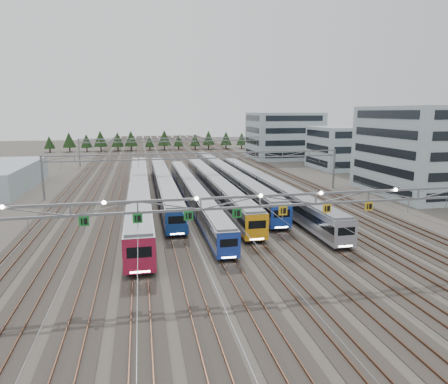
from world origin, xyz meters
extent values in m
plane|color=#47423A|center=(0.00, 0.00, 0.00)|extent=(400.00, 400.00, 0.00)
cube|color=#2D2823|center=(0.00, 100.00, 0.04)|extent=(54.00, 260.00, 0.08)
cube|color=brown|center=(-25.47, 100.00, 0.16)|extent=(0.08, 260.00, 0.16)
cube|color=brown|center=(25.47, 100.00, 0.16)|extent=(0.08, 260.00, 0.16)
cube|color=brown|center=(-0.72, 100.00, 0.16)|extent=(0.08, 260.00, 0.16)
cube|color=brown|center=(0.72, 100.00, 0.16)|extent=(0.08, 260.00, 0.16)
cube|color=black|center=(-11.25, 33.82, 0.44)|extent=(2.60, 64.34, 0.39)
cube|color=#9EA1A5|center=(-11.25, 33.82, 2.34)|extent=(3.06, 65.66, 3.44)
cube|color=black|center=(-11.25, 33.82, 2.75)|extent=(3.12, 65.33, 1.04)
cube|color=#A7193B|center=(-11.25, 33.82, 0.89)|extent=(3.11, 65.33, 0.38)
cube|color=slate|center=(-11.25, 33.82, 4.17)|extent=(2.75, 64.34, 0.27)
cube|color=#A7193B|center=(-11.25, 1.04, 2.34)|extent=(3.08, 0.12, 3.44)
cube|color=black|center=(-11.25, 1.01, 2.75)|extent=(2.29, 0.10, 1.04)
cube|color=white|center=(-11.25, 0.98, 0.84)|extent=(1.83, 0.06, 0.16)
cube|color=black|center=(-6.75, 40.24, 0.42)|extent=(2.40, 54.77, 0.36)
cube|color=#9EA1A5|center=(-6.75, 40.24, 2.18)|extent=(2.82, 55.88, 3.17)
cube|color=black|center=(-6.75, 40.24, 2.56)|extent=(2.88, 55.60, 0.96)
cube|color=navy|center=(-6.75, 40.24, 0.84)|extent=(2.87, 55.60, 0.35)
cube|color=slate|center=(-6.75, 40.24, 3.86)|extent=(2.54, 54.77, 0.25)
cube|color=navy|center=(-6.75, 12.35, 2.18)|extent=(2.84, 0.12, 3.17)
cube|color=black|center=(-6.75, 12.32, 2.56)|extent=(2.11, 0.10, 0.96)
cube|color=white|center=(-6.75, 12.29, 0.79)|extent=(1.69, 0.06, 0.15)
cube|color=black|center=(-2.25, 33.08, 0.40)|extent=(2.13, 58.44, 0.32)
cube|color=#9EA1A5|center=(-2.25, 33.08, 1.96)|extent=(2.50, 59.63, 2.81)
cube|color=black|center=(-2.25, 33.08, 2.30)|extent=(2.56, 59.34, 0.85)
cube|color=#1F3BA9|center=(-2.25, 33.08, 0.78)|extent=(2.55, 59.34, 0.31)
cube|color=slate|center=(-2.25, 33.08, 3.45)|extent=(2.25, 58.44, 0.22)
cube|color=#1F3BA9|center=(-2.25, 3.31, 1.96)|extent=(2.52, 0.12, 2.81)
cube|color=black|center=(-2.25, 3.28, 2.30)|extent=(1.88, 0.10, 0.85)
cube|color=white|center=(-2.25, 3.25, 0.73)|extent=(1.50, 0.06, 0.13)
cube|color=black|center=(2.25, 36.47, 0.42)|extent=(2.40, 55.27, 0.36)
cube|color=#9EA1A5|center=(2.25, 36.47, 2.18)|extent=(2.83, 56.40, 3.18)
cube|color=black|center=(2.25, 36.47, 2.57)|extent=(2.89, 56.12, 0.96)
cube|color=#FFA916|center=(2.25, 36.47, 0.85)|extent=(2.88, 56.12, 0.35)
cube|color=slate|center=(2.25, 36.47, 3.87)|extent=(2.54, 55.27, 0.25)
cube|color=#FFA916|center=(2.25, 8.32, 2.18)|extent=(2.85, 0.12, 3.18)
cube|color=black|center=(2.25, 8.29, 2.57)|extent=(2.12, 0.10, 0.96)
cube|color=white|center=(2.25, 8.26, 0.80)|extent=(1.70, 0.06, 0.15)
cube|color=black|center=(6.75, 46.04, 0.43)|extent=(2.47, 66.09, 0.37)
cube|color=#9EA1A5|center=(6.75, 46.04, 2.24)|extent=(2.90, 67.44, 3.27)
cube|color=black|center=(6.75, 46.04, 2.63)|extent=(2.96, 67.10, 0.99)
cube|color=#1A41B9|center=(6.75, 46.04, 0.86)|extent=(2.95, 67.10, 0.36)
cube|color=slate|center=(6.75, 46.04, 3.97)|extent=(2.61, 66.09, 0.26)
cube|color=#1A41B9|center=(6.75, 12.37, 2.24)|extent=(2.92, 0.12, 3.27)
cube|color=black|center=(6.75, 12.34, 2.63)|extent=(2.18, 0.10, 0.99)
cube|color=white|center=(6.75, 12.31, 0.81)|extent=(1.74, 0.06, 0.16)
cube|color=black|center=(11.25, 34.57, 0.42)|extent=(2.33, 60.13, 0.35)
cube|color=#9EA1A5|center=(11.25, 34.57, 2.13)|extent=(2.75, 61.36, 3.09)
cube|color=black|center=(11.25, 34.57, 2.50)|extent=(2.81, 61.05, 0.93)
cube|color=#91929E|center=(11.25, 34.57, 0.83)|extent=(2.80, 61.05, 0.34)
cube|color=slate|center=(11.25, 34.57, 3.77)|extent=(2.47, 60.13, 0.25)
cube|color=#91929E|center=(11.25, 3.95, 2.13)|extent=(2.77, 0.12, 3.09)
cube|color=black|center=(11.25, 3.92, 2.50)|extent=(2.06, 0.10, 0.93)
cube|color=white|center=(11.25, 3.89, 0.78)|extent=(1.65, 0.06, 0.15)
cube|color=slate|center=(0.00, 0.00, 7.80)|extent=(56.00, 0.22, 0.22)
cube|color=slate|center=(0.00, 0.00, 6.80)|extent=(56.00, 0.22, 0.22)
cube|color=#187A2B|center=(-15.75, -0.12, 6.30)|extent=(0.85, 0.06, 0.85)
cube|color=#187A2B|center=(-11.25, -0.12, 6.30)|extent=(0.85, 0.06, 0.85)
cube|color=#187A2B|center=(-6.75, -0.12, 6.30)|extent=(0.85, 0.06, 0.85)
cube|color=#187A2B|center=(-2.25, -0.12, 6.30)|extent=(0.85, 0.06, 0.85)
cube|color=gold|center=(2.25, -0.12, 6.30)|extent=(0.85, 0.06, 0.85)
cube|color=gold|center=(6.75, -0.12, 6.30)|extent=(0.85, 0.06, 0.85)
cube|color=gold|center=(11.25, -0.12, 6.30)|extent=(0.85, 0.06, 0.85)
cylinder|color=slate|center=(-28.00, 40.00, 4.00)|extent=(0.36, 0.36, 8.00)
cylinder|color=slate|center=(28.00, 40.00, 4.00)|extent=(0.36, 0.36, 8.00)
cube|color=slate|center=(0.00, 40.00, 7.80)|extent=(56.00, 0.22, 0.22)
cube|color=slate|center=(0.00, 40.00, 6.80)|extent=(56.00, 0.22, 0.22)
cylinder|color=slate|center=(-28.00, 85.00, 4.00)|extent=(0.36, 0.36, 8.00)
cylinder|color=slate|center=(28.00, 85.00, 4.00)|extent=(0.36, 0.36, 8.00)
cube|color=slate|center=(0.00, 85.00, 7.80)|extent=(56.00, 0.22, 0.22)
cube|color=slate|center=(0.00, 85.00, 6.80)|extent=(56.00, 0.22, 0.22)
cube|color=#98AFB5|center=(41.88, 31.15, 8.26)|extent=(18.00, 22.00, 16.51)
cube|color=#98AFB5|center=(43.21, 66.23, 5.72)|extent=(14.00, 16.00, 11.44)
cube|color=#98AFB5|center=(36.39, 92.51, 7.60)|extent=(22.00, 18.00, 15.19)
cube|color=#98AFB5|center=(-37.89, 52.44, 2.51)|extent=(10.00, 30.00, 5.03)
camera|label=1|loc=(-10.73, -34.88, 15.53)|focal=32.00mm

